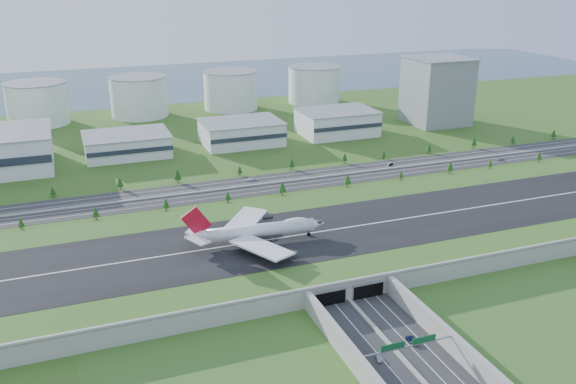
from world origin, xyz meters
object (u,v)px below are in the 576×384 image
object	(u,v)px
car_6	(500,159)
car_7	(249,179)
car_5	(390,164)
office_tower	(437,91)
car_2	(412,340)
boeing_747	(256,230)
car_0	(379,358)
fuel_tank_a	(37,104)

from	to	relation	value
car_6	car_7	bearing A→B (deg)	74.28
car_5	car_6	world-z (taller)	car_6
office_tower	car_5	xyz separation A→B (m)	(-95.81, -93.44, -26.58)
car_2	car_7	size ratio (longest dim) A/B	1.19
boeing_747	car_0	xyz separation A→B (m)	(15.23, -89.72, -12.99)
car_0	fuel_tank_a	bearing A→B (deg)	120.66
office_tower	car_6	size ratio (longest dim) A/B	9.14
car_5	car_7	xyz separation A→B (m)	(-99.05, 3.40, -0.05)
office_tower	car_7	distance (m)	216.30
office_tower	car_0	bearing A→B (deg)	-126.15
office_tower	car_5	size ratio (longest dim) A/B	11.34
car_2	car_5	world-z (taller)	car_2
car_6	boeing_747	bearing A→B (deg)	103.12
boeing_747	car_0	size ratio (longest dim) A/B	15.05
boeing_747	fuel_tank_a	bearing A→B (deg)	112.29
fuel_tank_a	car_0	size ratio (longest dim) A/B	11.26
fuel_tank_a	car_7	world-z (taller)	fuel_tank_a
boeing_747	office_tower	bearing A→B (deg)	46.09
car_2	car_7	bearing A→B (deg)	-87.98
fuel_tank_a	car_7	distance (m)	240.78
car_0	office_tower	bearing A→B (deg)	68.85
car_2	car_6	xyz separation A→B (m)	(173.71, 169.75, -0.01)
fuel_tank_a	car_5	bearing A→B (deg)	-42.91
car_0	car_5	bearing A→B (deg)	74.62
car_6	office_tower	bearing A→B (deg)	-18.62
car_2	car_0	bearing A→B (deg)	19.24
office_tower	car_5	bearing A→B (deg)	-135.72
car_0	car_6	xyz separation A→B (m)	(190.32, 175.24, 0.08)
fuel_tank_a	car_0	distance (m)	415.45
car_2	office_tower	bearing A→B (deg)	-123.47
car_6	car_7	xyz separation A→B (m)	(-177.22, 19.44, -0.09)
fuel_tank_a	car_5	xyz separation A→B (m)	(224.19, -208.44, -16.58)
boeing_747	car_0	world-z (taller)	boeing_747
fuel_tank_a	car_6	bearing A→B (deg)	-36.59
boeing_747	car_5	distance (m)	163.42
fuel_tank_a	car_2	bearing A→B (deg)	-71.93
boeing_747	car_7	xyz separation A→B (m)	(28.33, 104.96, -13.00)
office_tower	fuel_tank_a	xyz separation A→B (m)	(-320.00, 115.00, -10.00)
car_0	car_6	world-z (taller)	car_6
office_tower	fuel_tank_a	bearing A→B (deg)	160.23
fuel_tank_a	office_tower	bearing A→B (deg)	-19.77
car_7	car_5	bearing A→B (deg)	106.26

